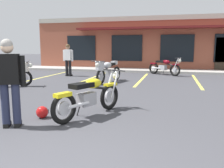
{
  "coord_description": "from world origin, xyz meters",
  "views": [
    {
      "loc": [
        1.41,
        -2.22,
        1.53
      ],
      "look_at": [
        -0.15,
        3.84,
        0.55
      ],
      "focal_mm": 38.21,
      "sensor_mm": 36.0,
      "label": 1
    }
  ],
  "objects_px": {
    "motorcycle_red_sportbike": "(108,70)",
    "person_in_black_shirt": "(9,78)",
    "motorcycle_foreground_classic": "(90,95)",
    "helmet_on_pavement": "(42,112)",
    "motorcycle_blue_standard": "(164,67)",
    "motorcycle_black_cruiser": "(7,73)",
    "person_in_shorts_foreground": "(68,58)"
  },
  "relations": [
    {
      "from": "motorcycle_black_cruiser",
      "to": "helmet_on_pavement",
      "type": "height_order",
      "value": "motorcycle_black_cruiser"
    },
    {
      "from": "motorcycle_black_cruiser",
      "to": "motorcycle_blue_standard",
      "type": "xyz_separation_m",
      "value": [
        5.7,
        5.53,
        -0.07
      ]
    },
    {
      "from": "motorcycle_black_cruiser",
      "to": "person_in_black_shirt",
      "type": "xyz_separation_m",
      "value": [
        3.19,
        -4.0,
        0.42
      ]
    },
    {
      "from": "motorcycle_red_sportbike",
      "to": "person_in_black_shirt",
      "type": "distance_m",
      "value": 6.06
    },
    {
      "from": "motorcycle_foreground_classic",
      "to": "person_in_black_shirt",
      "type": "relative_size",
      "value": 1.18
    },
    {
      "from": "motorcycle_blue_standard",
      "to": "helmet_on_pavement",
      "type": "distance_m",
      "value": 9.15
    },
    {
      "from": "motorcycle_foreground_classic",
      "to": "person_in_black_shirt",
      "type": "bearing_deg",
      "value": -137.65
    },
    {
      "from": "motorcycle_black_cruiser",
      "to": "motorcycle_blue_standard",
      "type": "bearing_deg",
      "value": 44.17
    },
    {
      "from": "motorcycle_foreground_classic",
      "to": "person_in_shorts_foreground",
      "type": "distance_m",
      "value": 7.56
    },
    {
      "from": "motorcycle_blue_standard",
      "to": "helmet_on_pavement",
      "type": "height_order",
      "value": "motorcycle_blue_standard"
    },
    {
      "from": "motorcycle_blue_standard",
      "to": "motorcycle_black_cruiser",
      "type": "bearing_deg",
      "value": -135.83
    },
    {
      "from": "motorcycle_blue_standard",
      "to": "helmet_on_pavement",
      "type": "xyz_separation_m",
      "value": [
        -2.25,
        -8.86,
        -0.33
      ]
    },
    {
      "from": "motorcycle_red_sportbike",
      "to": "motorcycle_blue_standard",
      "type": "bearing_deg",
      "value": 57.21
    },
    {
      "from": "motorcycle_black_cruiser",
      "to": "person_in_shorts_foreground",
      "type": "bearing_deg",
      "value": 77.5
    },
    {
      "from": "motorcycle_blue_standard",
      "to": "person_in_shorts_foreground",
      "type": "xyz_separation_m",
      "value": [
        -4.87,
        -1.8,
        0.49
      ]
    },
    {
      "from": "motorcycle_blue_standard",
      "to": "person_in_black_shirt",
      "type": "distance_m",
      "value": 9.87
    },
    {
      "from": "motorcycle_foreground_classic",
      "to": "person_in_black_shirt",
      "type": "distance_m",
      "value": 1.69
    },
    {
      "from": "motorcycle_red_sportbike",
      "to": "motorcycle_black_cruiser",
      "type": "xyz_separation_m",
      "value": [
        -3.45,
        -2.04,
        0.0
      ]
    },
    {
      "from": "motorcycle_red_sportbike",
      "to": "helmet_on_pavement",
      "type": "distance_m",
      "value": 5.38
    },
    {
      "from": "helmet_on_pavement",
      "to": "motorcycle_black_cruiser",
      "type": "bearing_deg",
      "value": 135.99
    },
    {
      "from": "helmet_on_pavement",
      "to": "motorcycle_red_sportbike",
      "type": "bearing_deg",
      "value": 90.02
    },
    {
      "from": "motorcycle_black_cruiser",
      "to": "person_in_shorts_foreground",
      "type": "height_order",
      "value": "person_in_shorts_foreground"
    },
    {
      "from": "person_in_shorts_foreground",
      "to": "motorcycle_black_cruiser",
      "type": "bearing_deg",
      "value": -102.5
    },
    {
      "from": "helmet_on_pavement",
      "to": "person_in_shorts_foreground",
      "type": "bearing_deg",
      "value": 110.32
    },
    {
      "from": "person_in_black_shirt",
      "to": "person_in_shorts_foreground",
      "type": "xyz_separation_m",
      "value": [
        -2.36,
        7.74,
        0.0
      ]
    },
    {
      "from": "motorcycle_red_sportbike",
      "to": "motorcycle_blue_standard",
      "type": "relative_size",
      "value": 1.14
    },
    {
      "from": "motorcycle_foreground_classic",
      "to": "helmet_on_pavement",
      "type": "distance_m",
      "value": 1.09
    },
    {
      "from": "motorcycle_black_cruiser",
      "to": "person_in_black_shirt",
      "type": "distance_m",
      "value": 5.14
    },
    {
      "from": "motorcycle_blue_standard",
      "to": "motorcycle_foreground_classic",
      "type": "bearing_deg",
      "value": -98.78
    },
    {
      "from": "motorcycle_foreground_classic",
      "to": "motorcycle_blue_standard",
      "type": "xyz_separation_m",
      "value": [
        1.3,
        8.44,
        0.0
      ]
    },
    {
      "from": "person_in_black_shirt",
      "to": "person_in_shorts_foreground",
      "type": "bearing_deg",
      "value": 106.98
    },
    {
      "from": "motorcycle_black_cruiser",
      "to": "helmet_on_pavement",
      "type": "relative_size",
      "value": 7.55
    }
  ]
}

